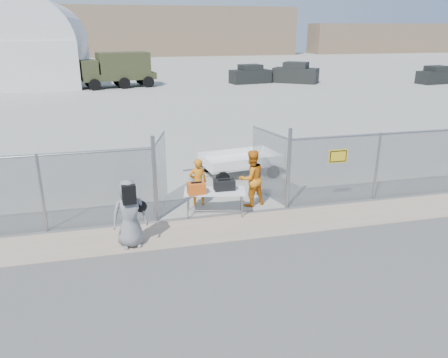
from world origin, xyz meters
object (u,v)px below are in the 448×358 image
object	(u,v)px
folding_table	(215,202)
utility_trailer	(240,164)
security_worker_left	(198,182)
security_worker_right	(251,178)
visitor	(129,214)

from	to	relation	value
folding_table	utility_trailer	xyz separation A→B (m)	(1.71, 3.35, 0.06)
security_worker_left	utility_trailer	size ratio (longest dim) A/B	0.41
folding_table	security_worker_left	world-z (taller)	security_worker_left
security_worker_left	security_worker_right	distance (m)	1.65
security_worker_right	utility_trailer	bearing A→B (deg)	-115.15
security_worker_left	utility_trailer	world-z (taller)	security_worker_left
visitor	utility_trailer	world-z (taller)	visitor
security_worker_left	utility_trailer	distance (m)	3.26
folding_table	security_worker_left	size ratio (longest dim) A/B	1.17
security_worker_left	utility_trailer	xyz separation A→B (m)	(2.05, 2.52, -0.31)
folding_table	visitor	xyz separation A→B (m)	(-2.50, -1.42, 0.51)
security_worker_right	security_worker_left	bearing A→B (deg)	-30.64
security_worker_left	security_worker_right	size ratio (longest dim) A/B	0.85
folding_table	utility_trailer	world-z (taller)	utility_trailer
folding_table	security_worker_right	world-z (taller)	security_worker_right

